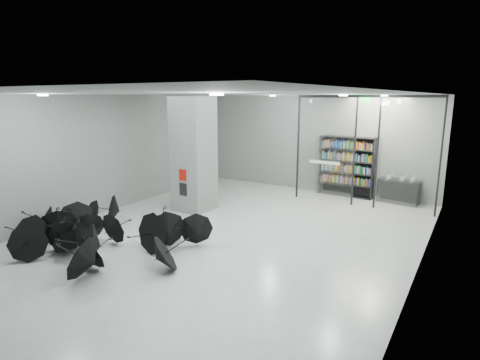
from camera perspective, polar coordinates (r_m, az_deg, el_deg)
The scene contains 10 objects.
room at distance 10.46m, azimuth -2.92°, elevation 6.10°, with size 14.00×14.02×4.01m.
column at distance 13.64m, azimuth -6.80°, elevation 3.85°, with size 1.20×1.20×4.00m, color slate.
fire_cabinet at distance 13.27m, azimuth -8.39°, elevation 0.74°, with size 0.28×0.04×0.38m, color #A50A07.
info_panel at distance 13.38m, azimuth -8.33°, elevation -1.36°, with size 0.30×0.03×0.42m, color black.
exit_sign at distance 14.31m, azimuth 17.80°, elevation 11.07°, with size 0.30×0.06×0.15m, color #0CE533.
glass_partition at distance 14.61m, azimuth 17.55°, elevation 4.64°, with size 5.06×0.08×4.00m.
bench at distance 12.76m, azimuth -25.72°, elevation -6.15°, with size 1.25×0.54×0.40m, color black.
bookshelf at distance 16.18m, azimuth 15.32°, elevation 1.92°, with size 2.18×0.44×2.39m, color black, non-canonical shape.
shop_counter at distance 15.84m, azimuth 22.19°, elevation -1.55°, with size 1.48×0.59×0.89m, color black.
umbrella_cluster at distance 10.93m, azimuth -19.71°, elevation -8.01°, with size 5.69×4.26×1.29m.
Camera 1 is at (5.90, -8.57, 3.93)m, focal length 29.17 mm.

